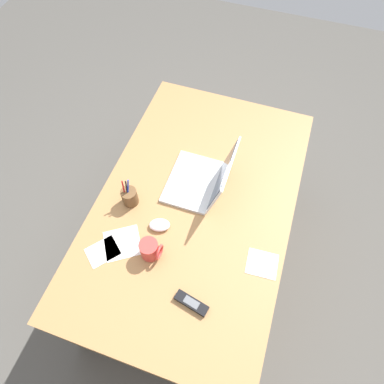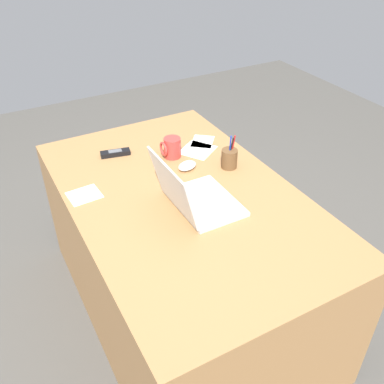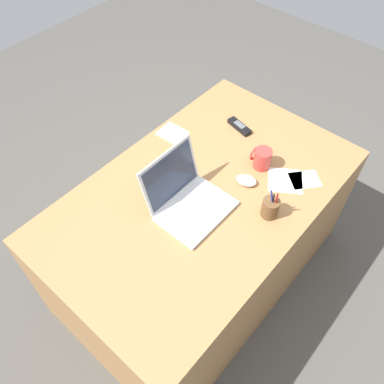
{
  "view_description": "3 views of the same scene",
  "coord_description": "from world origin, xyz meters",
  "px_view_note": "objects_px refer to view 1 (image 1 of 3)",
  "views": [
    {
      "loc": [
        0.77,
        0.24,
        2.17
      ],
      "look_at": [
        -0.02,
        -0.03,
        0.78
      ],
      "focal_mm": 31.35,
      "sensor_mm": 36.0,
      "label": 1
    },
    {
      "loc": [
        -1.37,
        0.7,
        1.82
      ],
      "look_at": [
        -0.04,
        -0.02,
        0.76
      ],
      "focal_mm": 40.32,
      "sensor_mm": 36.0,
      "label": 2
    },
    {
      "loc": [
        -0.92,
        -0.74,
        2.18
      ],
      "look_at": [
        -0.05,
        0.02,
        0.76
      ],
      "focal_mm": 37.7,
      "sensor_mm": 36.0,
      "label": 3
    }
  ],
  "objects_px": {
    "cordless_phone": "(191,303)",
    "pen_holder": "(130,197)",
    "laptop": "(202,180)",
    "computer_mouse": "(160,225)",
    "coffee_mug_white": "(150,250)"
  },
  "relations": [
    {
      "from": "laptop",
      "to": "computer_mouse",
      "type": "distance_m",
      "value": 0.31
    },
    {
      "from": "coffee_mug_white",
      "to": "cordless_phone",
      "type": "height_order",
      "value": "coffee_mug_white"
    },
    {
      "from": "laptop",
      "to": "cordless_phone",
      "type": "relative_size",
      "value": 2.12
    },
    {
      "from": "laptop",
      "to": "coffee_mug_white",
      "type": "height_order",
      "value": "laptop"
    },
    {
      "from": "cordless_phone",
      "to": "pen_holder",
      "type": "xyz_separation_m",
      "value": [
        -0.37,
        -0.44,
        0.04
      ]
    },
    {
      "from": "cordless_phone",
      "to": "pen_holder",
      "type": "relative_size",
      "value": 0.87
    },
    {
      "from": "coffee_mug_white",
      "to": "pen_holder",
      "type": "distance_m",
      "value": 0.29
    },
    {
      "from": "laptop",
      "to": "coffee_mug_white",
      "type": "distance_m",
      "value": 0.43
    },
    {
      "from": "computer_mouse",
      "to": "coffee_mug_white",
      "type": "xyz_separation_m",
      "value": [
        0.14,
        0.01,
        0.03
      ]
    },
    {
      "from": "laptop",
      "to": "cordless_phone",
      "type": "distance_m",
      "value": 0.59
    },
    {
      "from": "coffee_mug_white",
      "to": "cordless_phone",
      "type": "bearing_deg",
      "value": 58.27
    },
    {
      "from": "computer_mouse",
      "to": "cordless_phone",
      "type": "relative_size",
      "value": 0.64
    },
    {
      "from": "coffee_mug_white",
      "to": "pen_holder",
      "type": "height_order",
      "value": "pen_holder"
    },
    {
      "from": "coffee_mug_white",
      "to": "computer_mouse",
      "type": "bearing_deg",
      "value": -174.66
    },
    {
      "from": "cordless_phone",
      "to": "pen_holder",
      "type": "height_order",
      "value": "pen_holder"
    }
  ]
}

